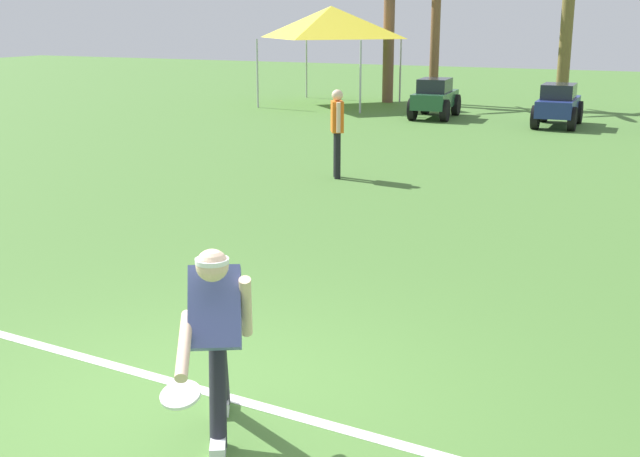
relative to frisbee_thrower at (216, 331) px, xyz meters
The scene contains 9 objects.
ground_plane 0.98m from the frisbee_thrower, 138.34° to the left, with size 80.00×80.00×0.00m, color #467131.
field_line_paint 1.05m from the frisbee_thrower, 128.23° to the left, with size 19.94×0.11×0.01m, color white.
frisbee_thrower is the anchor object (origin of this frame).
frisbee_in_flight 0.54m from the frisbee_thrower, 84.58° to the right, with size 0.27×0.27×0.09m.
teammate_midfield 9.16m from the frisbee_thrower, 109.01° to the left, with size 0.34×0.46×1.56m.
parked_car_slot_a 18.15m from the frisbee_thrower, 102.75° to the left, with size 1.25×2.27×1.10m.
parked_car_slot_b 17.34m from the frisbee_thrower, 91.89° to the left, with size 1.16×2.23×1.10m.
palm_tree_far_left 22.16m from the frisbee_thrower, 107.59° to the left, with size 3.07×3.04×5.08m.
event_tent 21.24m from the frisbee_thrower, 112.39° to the left, with size 3.63×3.63×3.08m.
Camera 1 is at (3.17, -4.57, 2.82)m, focal length 45.00 mm.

